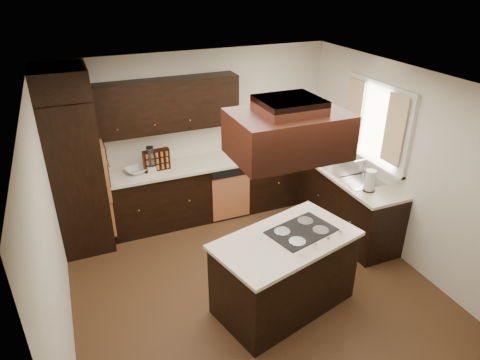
# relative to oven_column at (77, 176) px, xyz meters

# --- Properties ---
(floor) EXTENTS (4.20, 4.20, 0.02)m
(floor) POSITION_rel_oven_column_xyz_m (1.78, -1.71, -1.07)
(floor) COLOR brown
(floor) RESTS_ON ground
(ceiling) EXTENTS (4.20, 4.20, 0.02)m
(ceiling) POSITION_rel_oven_column_xyz_m (1.78, -1.71, 1.45)
(ceiling) COLOR white
(ceiling) RESTS_ON ground
(wall_back) EXTENTS (4.20, 0.02, 2.50)m
(wall_back) POSITION_rel_oven_column_xyz_m (1.78, 0.40, 0.19)
(wall_back) COLOR beige
(wall_back) RESTS_ON ground
(wall_front) EXTENTS (4.20, 0.02, 2.50)m
(wall_front) POSITION_rel_oven_column_xyz_m (1.78, -3.81, 0.19)
(wall_front) COLOR beige
(wall_front) RESTS_ON ground
(wall_left) EXTENTS (0.02, 4.20, 2.50)m
(wall_left) POSITION_rel_oven_column_xyz_m (-0.33, -1.71, 0.19)
(wall_left) COLOR beige
(wall_left) RESTS_ON ground
(wall_right) EXTENTS (0.02, 4.20, 2.50)m
(wall_right) POSITION_rel_oven_column_xyz_m (3.88, -1.71, 0.19)
(wall_right) COLOR beige
(wall_right) RESTS_ON ground
(oven_column) EXTENTS (0.65, 0.75, 2.12)m
(oven_column) POSITION_rel_oven_column_xyz_m (0.00, 0.00, 0.00)
(oven_column) COLOR black
(oven_column) RESTS_ON floor
(wall_oven_face) EXTENTS (0.05, 0.62, 0.78)m
(wall_oven_face) POSITION_rel_oven_column_xyz_m (0.35, 0.00, 0.06)
(wall_oven_face) COLOR #B86A42
(wall_oven_face) RESTS_ON oven_column
(base_cabinets_back) EXTENTS (2.93, 0.60, 0.88)m
(base_cabinets_back) POSITION_rel_oven_column_xyz_m (1.81, 0.09, -0.62)
(base_cabinets_back) COLOR black
(base_cabinets_back) RESTS_ON floor
(base_cabinets_right) EXTENTS (0.60, 2.40, 0.88)m
(base_cabinets_right) POSITION_rel_oven_column_xyz_m (3.58, -0.80, -0.62)
(base_cabinets_right) COLOR black
(base_cabinets_right) RESTS_ON floor
(countertop_back) EXTENTS (2.93, 0.63, 0.04)m
(countertop_back) POSITION_rel_oven_column_xyz_m (1.81, 0.08, -0.16)
(countertop_back) COLOR beige
(countertop_back) RESTS_ON base_cabinets_back
(countertop_right) EXTENTS (0.63, 2.40, 0.04)m
(countertop_right) POSITION_rel_oven_column_xyz_m (3.56, -0.80, -0.16)
(countertop_right) COLOR beige
(countertop_right) RESTS_ON base_cabinets_right
(upper_cabinets) EXTENTS (2.00, 0.34, 0.72)m
(upper_cabinets) POSITION_rel_oven_column_xyz_m (1.34, 0.23, 0.75)
(upper_cabinets) COLOR black
(upper_cabinets) RESTS_ON wall_back
(dishwasher_front) EXTENTS (0.60, 0.05, 0.72)m
(dishwasher_front) POSITION_rel_oven_column_xyz_m (2.10, -0.20, -0.66)
(dishwasher_front) COLOR #B86A42
(dishwasher_front) RESTS_ON floor
(window_frame) EXTENTS (0.06, 1.32, 1.12)m
(window_frame) POSITION_rel_oven_column_xyz_m (3.85, -1.16, 0.59)
(window_frame) COLOR silver
(window_frame) RESTS_ON wall_right
(window_pane) EXTENTS (0.00, 1.20, 1.00)m
(window_pane) POSITION_rel_oven_column_xyz_m (3.87, -1.16, 0.59)
(window_pane) COLOR white
(window_pane) RESTS_ON wall_right
(curtain_left) EXTENTS (0.02, 0.34, 0.90)m
(curtain_left) POSITION_rel_oven_column_xyz_m (3.79, -1.57, 0.64)
(curtain_left) COLOR #FFF0C6
(curtain_left) RESTS_ON wall_right
(curtain_right) EXTENTS (0.02, 0.34, 0.90)m
(curtain_right) POSITION_rel_oven_column_xyz_m (3.79, -0.74, 0.64)
(curtain_right) COLOR #FFF0C6
(curtain_right) RESTS_ON wall_right
(sink_rim) EXTENTS (0.52, 0.84, 0.01)m
(sink_rim) POSITION_rel_oven_column_xyz_m (3.58, -1.16, -0.14)
(sink_rim) COLOR silver
(sink_rim) RESTS_ON countertop_right
(island) EXTENTS (1.67, 1.18, 0.88)m
(island) POSITION_rel_oven_column_xyz_m (1.97, -2.17, -0.62)
(island) COLOR black
(island) RESTS_ON floor
(island_top) EXTENTS (1.74, 1.25, 0.04)m
(island_top) POSITION_rel_oven_column_xyz_m (1.97, -2.17, -0.16)
(island_top) COLOR beige
(island_top) RESTS_ON island
(cooktop) EXTENTS (0.81, 0.64, 0.01)m
(cooktop) POSITION_rel_oven_column_xyz_m (2.19, -2.11, -0.13)
(cooktop) COLOR black
(cooktop) RESTS_ON island_top
(range_hood) EXTENTS (1.05, 0.72, 0.42)m
(range_hood) POSITION_rel_oven_column_xyz_m (1.88, -2.25, 1.10)
(range_hood) COLOR black
(range_hood) RESTS_ON ceiling
(hood_duct) EXTENTS (0.55, 0.50, 0.13)m
(hood_duct) POSITION_rel_oven_column_xyz_m (1.88, -2.25, 1.38)
(hood_duct) COLOR black
(hood_duct) RESTS_ON ceiling
(blender_base) EXTENTS (0.15, 0.15, 0.10)m
(blender_base) POSITION_rel_oven_column_xyz_m (0.99, 0.04, -0.09)
(blender_base) COLOR silver
(blender_base) RESTS_ON countertop_back
(blender_pitcher) EXTENTS (0.13, 0.13, 0.26)m
(blender_pitcher) POSITION_rel_oven_column_xyz_m (0.99, 0.04, 0.09)
(blender_pitcher) COLOR silver
(blender_pitcher) RESTS_ON blender_base
(spice_rack) EXTENTS (0.38, 0.12, 0.31)m
(spice_rack) POSITION_rel_oven_column_xyz_m (1.08, 0.07, 0.02)
(spice_rack) COLOR black
(spice_rack) RESTS_ON countertop_back
(mixing_bowl) EXTENTS (0.37, 0.37, 0.07)m
(mixing_bowl) POSITION_rel_oven_column_xyz_m (0.78, 0.09, -0.10)
(mixing_bowl) COLOR silver
(mixing_bowl) RESTS_ON countertop_back
(soap_bottle) EXTENTS (0.10, 0.10, 0.20)m
(soap_bottle) POSITION_rel_oven_column_xyz_m (3.49, -0.68, -0.04)
(soap_bottle) COLOR silver
(soap_bottle) RESTS_ON countertop_right
(paper_towel) EXTENTS (0.18, 0.18, 0.29)m
(paper_towel) POSITION_rel_oven_column_xyz_m (3.48, -1.62, 0.01)
(paper_towel) COLOR silver
(paper_towel) RESTS_ON countertop_right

